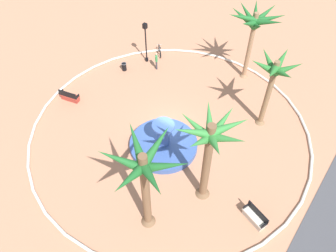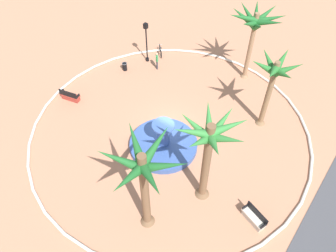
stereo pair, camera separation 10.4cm
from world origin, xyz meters
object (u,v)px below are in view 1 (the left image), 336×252
at_px(palm_tree_far_side, 254,23).
at_px(trash_bin, 124,66).
at_px(palm_tree_mid_plaza, 144,173).
at_px(person_cyclist_helmet, 156,60).
at_px(lamppost, 146,39).
at_px(bicycle_red_frame, 160,51).
at_px(palm_tree_by_curb, 210,143).
at_px(bench_east, 254,218).
at_px(palm_tree_near_fountain, 274,76).
at_px(bench_west, 70,97).
at_px(fountain, 164,144).

height_order(palm_tree_far_side, trash_bin, palm_tree_far_side).
relative_size(palm_tree_mid_plaza, person_cyclist_helmet, 4.01).
xyz_separation_m(lamppost, bicycle_red_frame, (-1.54, 0.32, -1.92)).
xyz_separation_m(palm_tree_by_curb, person_cyclist_helmet, (-8.34, -10.21, -4.08)).
distance_m(bench_east, person_cyclist_helmet, 15.86).
xyz_separation_m(palm_tree_far_side, trash_bin, (5.56, -8.86, -4.69)).
relative_size(lamppost, bicycle_red_frame, 3.12).
xyz_separation_m(palm_tree_far_side, bicycle_red_frame, (1.78, -7.80, -4.69)).
relative_size(palm_tree_mid_plaza, palm_tree_far_side, 1.06).
relative_size(bicycle_red_frame, person_cyclist_helmet, 0.76).
bearing_deg(person_cyclist_helmet, palm_tree_by_curb, 50.76).
bearing_deg(bicycle_red_frame, trash_bin, -15.65).
relative_size(palm_tree_near_fountain, palm_tree_far_side, 0.95).
distance_m(palm_tree_by_curb, bicycle_red_frame, 15.93).
xyz_separation_m(palm_tree_near_fountain, bench_west, (6.85, -13.40, -4.18)).
bearing_deg(palm_tree_near_fountain, palm_tree_far_side, -139.16).
bearing_deg(palm_tree_mid_plaza, bicycle_red_frame, -144.61).
bearing_deg(bench_west, palm_tree_far_side, 138.68).
relative_size(bench_west, lamppost, 0.43).
height_order(bench_east, bench_west, same).
xyz_separation_m(palm_tree_by_curb, palm_tree_far_side, (-12.01, -3.51, 0.07)).
relative_size(fountain, palm_tree_near_fountain, 0.81).
xyz_separation_m(fountain, palm_tree_by_curb, (1.57, 4.29, 4.68)).
height_order(palm_tree_by_curb, bench_east, palm_tree_by_curb).
distance_m(fountain, bicycle_red_frame, 11.15).
distance_m(palm_tree_near_fountain, trash_bin, 13.25).
height_order(trash_bin, bicycle_red_frame, bicycle_red_frame).
bearing_deg(palm_tree_mid_plaza, trash_bin, -132.66).
relative_size(palm_tree_mid_plaza, bicycle_red_frame, 5.25).
distance_m(fountain, person_cyclist_helmet, 9.02).
xyz_separation_m(palm_tree_near_fountain, lamppost, (-0.91, -11.77, -2.23)).
xyz_separation_m(fountain, palm_tree_mid_plaza, (5.08, 2.75, 4.67)).
xyz_separation_m(palm_tree_near_fountain, trash_bin, (1.33, -12.51, -4.14)).
xyz_separation_m(palm_tree_near_fountain, palm_tree_mid_plaza, (11.30, -1.69, 0.46)).
bearing_deg(bench_west, palm_tree_by_curb, 85.98).
relative_size(palm_tree_mid_plaza, bench_west, 3.95).
relative_size(palm_tree_by_curb, trash_bin, 9.06).
xyz_separation_m(fountain, trash_bin, (-4.89, -8.08, 0.06)).
distance_m(palm_tree_mid_plaza, bench_west, 13.36).
relative_size(fountain, lamppost, 1.22).
relative_size(fountain, bench_east, 2.85).
bearing_deg(palm_tree_near_fountain, trash_bin, -83.95).
bearing_deg(lamppost, palm_tree_mid_plaza, 39.54).
bearing_deg(palm_tree_by_curb, lamppost, -126.80).
bearing_deg(trash_bin, bench_east, 68.58).
bearing_deg(bench_east, palm_tree_mid_plaza, -52.76).
bearing_deg(lamppost, palm_tree_far_side, 112.23).
bearing_deg(palm_tree_far_side, lamppost, -67.77).
distance_m(bench_west, bicycle_red_frame, 9.50).
height_order(palm_tree_near_fountain, bicycle_red_frame, palm_tree_near_fountain).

